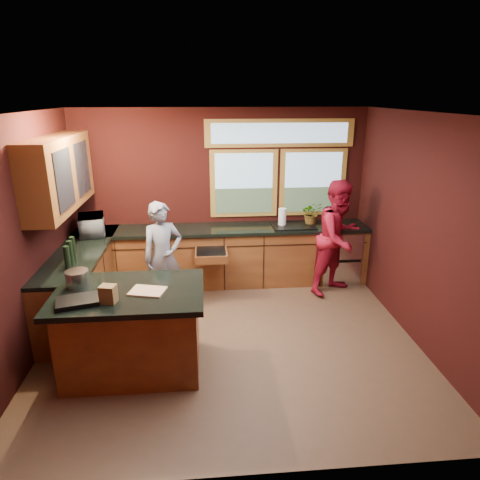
{
  "coord_description": "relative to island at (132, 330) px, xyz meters",
  "views": [
    {
      "loc": [
        -0.28,
        -4.61,
        2.89
      ],
      "look_at": [
        0.15,
        0.4,
        1.16
      ],
      "focal_mm": 32.0,
      "sensor_mm": 36.0,
      "label": 1
    }
  ],
  "objects": [
    {
      "name": "floor",
      "position": [
        1.09,
        0.48,
        -0.48
      ],
      "size": [
        4.5,
        4.5,
        0.0
      ],
      "primitive_type": "plane",
      "color": "brown",
      "rests_on": "ground"
    },
    {
      "name": "room_shell",
      "position": [
        0.49,
        0.81,
        1.32
      ],
      "size": [
        4.52,
        4.02,
        2.71
      ],
      "color": "black",
      "rests_on": "ground"
    },
    {
      "name": "back_counter",
      "position": [
        1.29,
        2.18,
        -0.01
      ],
      "size": [
        4.5,
        0.64,
        0.93
      ],
      "color": "#582715",
      "rests_on": "floor"
    },
    {
      "name": "left_counter",
      "position": [
        -0.86,
        1.33,
        -0.01
      ],
      "size": [
        0.64,
        2.3,
        0.93
      ],
      "color": "#582715",
      "rests_on": "floor"
    },
    {
      "name": "island",
      "position": [
        0.0,
        0.0,
        0.0
      ],
      "size": [
        1.55,
        1.05,
        0.95
      ],
      "color": "#582715",
      "rests_on": "floor"
    },
    {
      "name": "person_grey",
      "position": [
        0.23,
        1.4,
        0.29
      ],
      "size": [
        0.67,
        0.57,
        1.54
      ],
      "primitive_type": "imported",
      "rotation": [
        0.0,
        0.0,
        0.44
      ],
      "color": "slate",
      "rests_on": "floor"
    },
    {
      "name": "person_red",
      "position": [
        2.79,
        1.73,
        0.39
      ],
      "size": [
        1.06,
        1.01,
        1.73
      ],
      "primitive_type": "imported",
      "rotation": [
        0.0,
        0.0,
        0.59
      ],
      "color": "#A41328",
      "rests_on": "floor"
    },
    {
      "name": "microwave",
      "position": [
        -0.83,
        2.0,
        0.6
      ],
      "size": [
        0.46,
        0.59,
        0.29
      ],
      "primitive_type": "imported",
      "rotation": [
        0.0,
        0.0,
        1.8
      ],
      "color": "#999999",
      "rests_on": "left_counter"
    },
    {
      "name": "potted_plant",
      "position": [
        2.49,
        2.23,
        0.63
      ],
      "size": [
        0.32,
        0.28,
        0.36
      ],
      "primitive_type": "imported",
      "color": "#999999",
      "rests_on": "back_counter"
    },
    {
      "name": "paper_towel",
      "position": [
        2.02,
        2.18,
        0.59
      ],
      "size": [
        0.12,
        0.12,
        0.28
      ],
      "primitive_type": "cylinder",
      "color": "white",
      "rests_on": "back_counter"
    },
    {
      "name": "cutting_board",
      "position": [
        0.2,
        -0.05,
        0.48
      ],
      "size": [
        0.4,
        0.33,
        0.02
      ],
      "primitive_type": "cube",
      "rotation": [
        0.0,
        0.0,
        -0.25
      ],
      "color": "tan",
      "rests_on": "island"
    },
    {
      "name": "stock_pot",
      "position": [
        -0.55,
        0.15,
        0.56
      ],
      "size": [
        0.24,
        0.24,
        0.18
      ],
      "primitive_type": "cylinder",
      "color": "#AEAEB3",
      "rests_on": "island"
    },
    {
      "name": "paper_bag",
      "position": [
        -0.15,
        -0.25,
        0.56
      ],
      "size": [
        0.17,
        0.15,
        0.18
      ],
      "primitive_type": "cube",
      "rotation": [
        0.0,
        0.0,
        -0.23
      ],
      "color": "brown",
      "rests_on": "island"
    },
    {
      "name": "black_tray",
      "position": [
        -0.45,
        -0.25,
        0.49
      ],
      "size": [
        0.46,
        0.38,
        0.05
      ],
      "primitive_type": "cube",
      "rotation": [
        0.0,
        0.0,
        0.27
      ],
      "color": "black",
      "rests_on": "island"
    }
  ]
}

